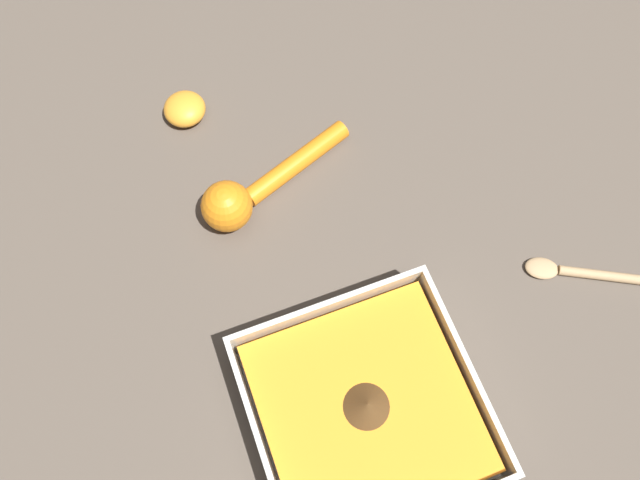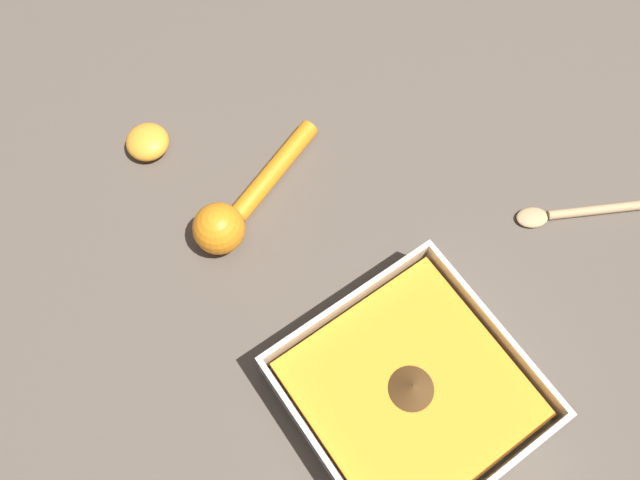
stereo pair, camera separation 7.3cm
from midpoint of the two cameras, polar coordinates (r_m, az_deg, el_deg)
The scene contains 5 objects.
ground_plane at distance 0.71m, azimuth 0.82°, elevation -15.80°, with size 4.00×4.00×0.00m, color brown.
square_dish at distance 0.69m, azimuth 5.00°, elevation -14.10°, with size 0.23×0.23×0.07m.
lemon_squeezer at distance 0.77m, azimuth -10.47°, elevation 2.26°, with size 0.11×0.21×0.06m.
lemon_half at distance 0.86m, azimuth -17.89°, elevation 8.27°, with size 0.06×0.06×0.03m.
wooden_spoon at distance 0.84m, azimuth 21.17°, elevation 2.21°, with size 0.12×0.20×0.01m.
Camera 2 is at (0.05, -0.09, 0.71)m, focal length 35.00 mm.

